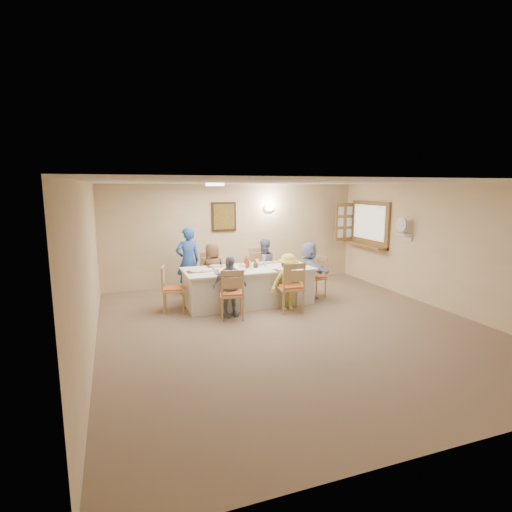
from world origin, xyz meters
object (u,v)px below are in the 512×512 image
object	(u,v)px
desk_fan	(403,227)
diner_front_left	(230,286)
serving_hatch	(370,224)
chair_right_end	(314,277)
chair_front_left	(232,293)
caregiver	(188,261)
chair_back_right	(262,270)
diner_back_left	(213,270)
diner_back_right	(264,266)
diner_right_end	(309,270)
chair_left_end	(174,288)
chair_back_left	(211,275)
chair_front_right	(290,286)
diner_front_right	(288,282)
condiment_ketchup	(246,262)
dining_table	(248,286)

from	to	relation	value
desk_fan	diner_front_left	world-z (taller)	desk_fan
serving_hatch	chair_right_end	xyz separation A→B (m)	(-1.94, -0.75, -1.04)
chair_front_left	caregiver	xyz separation A→B (m)	(-0.45, 1.95, 0.29)
chair_back_right	diner_back_left	xyz separation A→B (m)	(-1.20, -0.12, 0.10)
diner_back_left	caregiver	world-z (taller)	caregiver
diner_back_right	diner_front_left	bearing A→B (deg)	38.47
diner_back_left	diner_right_end	xyz separation A→B (m)	(2.02, -0.68, 0.01)
chair_right_end	diner_right_end	xyz separation A→B (m)	(-0.13, 0.00, 0.17)
diner_back_left	chair_back_right	bearing A→B (deg)	-175.83
chair_right_end	diner_back_right	bearing A→B (deg)	-129.60
desk_fan	chair_back_right	xyz separation A→B (m)	(-2.78, 1.40, -1.03)
chair_left_end	chair_back_left	bearing A→B (deg)	-38.00
chair_front_right	diner_right_end	distance (m)	1.15
chair_back_left	diner_back_right	bearing A→B (deg)	-1.93
chair_front_right	diner_right_end	bearing A→B (deg)	-129.60
diner_front_right	chair_front_right	bearing A→B (deg)	-88.70
diner_back_left	diner_front_left	size ratio (longest dim) A/B	1.06
caregiver	condiment_ketchup	world-z (taller)	caregiver
serving_hatch	diner_right_end	size ratio (longest dim) A/B	1.20
dining_table	chair_left_end	xyz separation A→B (m)	(-1.55, 0.00, 0.08)
serving_hatch	chair_left_end	bearing A→B (deg)	-171.49
chair_front_right	diner_back_right	size ratio (longest dim) A/B	0.80
condiment_ketchup	diner_back_right	bearing A→B (deg)	45.87
dining_table	condiment_ketchup	size ratio (longest dim) A/B	10.33
diner_front_right	chair_front_left	bearing A→B (deg)	-172.99
chair_front_left	chair_left_end	world-z (taller)	chair_front_left
diner_back_left	chair_left_end	bearing A→B (deg)	34.06
chair_left_end	diner_front_left	bearing A→B (deg)	-113.69
chair_left_end	serving_hatch	bearing A→B (deg)	-69.59
chair_right_end	diner_front_right	bearing A→B (deg)	-58.41
serving_hatch	diner_front_left	world-z (taller)	serving_hatch
caregiver	chair_left_end	bearing A→B (deg)	57.06
diner_back_left	condiment_ketchup	bearing A→B (deg)	129.38
desk_fan	chair_back_left	world-z (taller)	desk_fan
chair_left_end	desk_fan	bearing A→B (deg)	-84.98
chair_left_end	diner_right_end	xyz separation A→B (m)	(2.97, 0.00, 0.17)
diner_right_end	diner_front_right	bearing A→B (deg)	127.52
chair_left_end	chair_front_right	bearing A→B (deg)	-98.51
chair_back_left	condiment_ketchup	bearing A→B (deg)	-50.01
diner_front_left	diner_front_right	xyz separation A→B (m)	(1.20, 0.00, -0.02)
dining_table	diner_front_left	xyz separation A→B (m)	(-0.60, -0.68, 0.20)
condiment_ketchup	chair_front_left	bearing A→B (deg)	-124.41
caregiver	condiment_ketchup	xyz separation A→B (m)	(1.02, -1.12, 0.12)
chair_right_end	chair_back_left	bearing A→B (deg)	-114.41
dining_table	caregiver	bearing A→B (deg)	132.40
diner_front_left	caregiver	xyz separation A→B (m)	(-0.45, 1.83, 0.19)
serving_hatch	diner_right_end	bearing A→B (deg)	-160.01
diner_right_end	diner_back_right	bearing A→B (deg)	48.18
chair_back_left	chair_front_right	xyz separation A→B (m)	(1.20, -1.60, 0.01)
diner_back_left	condiment_ketchup	size ratio (longest dim) A/B	4.75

